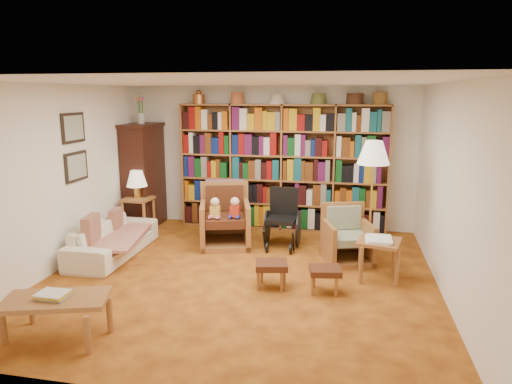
% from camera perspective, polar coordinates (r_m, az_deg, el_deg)
% --- Properties ---
extents(floor, '(5.00, 5.00, 0.00)m').
position_cam_1_polar(floor, '(6.13, -1.90, -10.52)').
color(floor, '#BB6B1C').
rests_on(floor, ground).
extents(ceiling, '(5.00, 5.00, 0.00)m').
position_cam_1_polar(ceiling, '(5.67, -2.08, 13.53)').
color(ceiling, white).
rests_on(ceiling, wall_back).
extents(wall_back, '(5.00, 0.00, 5.00)m').
position_cam_1_polar(wall_back, '(8.19, 2.06, 4.30)').
color(wall_back, white).
rests_on(wall_back, floor).
extents(wall_front, '(5.00, 0.00, 5.00)m').
position_cam_1_polar(wall_front, '(3.46, -11.65, -6.77)').
color(wall_front, white).
rests_on(wall_front, floor).
extents(wall_left, '(0.00, 5.00, 5.00)m').
position_cam_1_polar(wall_left, '(6.79, -22.99, 1.74)').
color(wall_left, white).
rests_on(wall_left, floor).
extents(wall_right, '(0.00, 5.00, 5.00)m').
position_cam_1_polar(wall_right, '(5.74, 23.08, -0.00)').
color(wall_right, white).
rests_on(wall_right, floor).
extents(bookshelf, '(3.60, 0.30, 2.42)m').
position_cam_1_polar(bookshelf, '(8.00, 3.28, 3.53)').
color(bookshelf, '#A16232').
rests_on(bookshelf, floor).
extents(curio_cabinet, '(0.50, 0.95, 2.40)m').
position_cam_1_polar(curio_cabinet, '(8.43, -13.84, 2.14)').
color(curio_cabinet, '#36140E').
rests_on(curio_cabinet, floor).
extents(framed_pictures, '(0.03, 0.52, 0.97)m').
position_cam_1_polar(framed_pictures, '(6.98, -21.71, 5.21)').
color(framed_pictures, black).
rests_on(framed_pictures, wall_left).
extents(sofa, '(1.75, 0.70, 0.51)m').
position_cam_1_polar(sofa, '(7.14, -17.41, -5.62)').
color(sofa, '#EDE3C9').
rests_on(sofa, floor).
extents(sofa_throw, '(0.99, 1.51, 0.04)m').
position_cam_1_polar(sofa_throw, '(7.10, -17.08, -5.31)').
color(sofa_throw, beige).
rests_on(sofa_throw, sofa).
extents(cushion_left, '(0.15, 0.35, 0.34)m').
position_cam_1_polar(cushion_left, '(7.44, -17.10, -3.32)').
color(cushion_left, maroon).
rests_on(cushion_left, sofa).
extents(cushion_right, '(0.20, 0.43, 0.41)m').
position_cam_1_polar(cushion_right, '(6.86, -19.87, -4.80)').
color(cushion_right, maroon).
rests_on(cushion_right, sofa).
extents(side_table_lamp, '(0.49, 0.49, 0.64)m').
position_cam_1_polar(side_table_lamp, '(8.03, -14.51, -1.77)').
color(side_table_lamp, '#A16232').
rests_on(side_table_lamp, floor).
extents(table_lamp, '(0.35, 0.35, 0.47)m').
position_cam_1_polar(table_lamp, '(7.94, -14.69, 1.53)').
color(table_lamp, gold).
rests_on(table_lamp, side_table_lamp).
extents(armchair_leather, '(1.00, 1.01, 0.99)m').
position_cam_1_polar(armchair_leather, '(7.33, -3.67, -3.39)').
color(armchair_leather, '#A16232').
rests_on(armchair_leather, floor).
extents(armchair_sage, '(0.85, 0.85, 0.80)m').
position_cam_1_polar(armchair_sage, '(6.78, 11.40, -5.77)').
color(armchair_sage, '#A16232').
rests_on(armchair_sage, floor).
extents(wheelchair, '(0.53, 0.74, 0.92)m').
position_cam_1_polar(wheelchair, '(7.21, 3.34, -3.52)').
color(wheelchair, black).
rests_on(wheelchair, floor).
extents(floor_lamp, '(0.46, 0.46, 1.73)m').
position_cam_1_polar(floor_lamp, '(6.64, 14.46, 4.20)').
color(floor_lamp, gold).
rests_on(floor_lamp, floor).
extents(side_table_papers, '(0.61, 0.61, 0.55)m').
position_cam_1_polar(side_table_papers, '(6.12, 15.11, -6.56)').
color(side_table_papers, '#A16232').
rests_on(side_table_papers, floor).
extents(footstool_a, '(0.45, 0.40, 0.33)m').
position_cam_1_polar(footstool_a, '(5.71, 1.95, -9.32)').
color(footstool_a, '#4D2714').
rests_on(footstool_a, floor).
extents(footstool_b, '(0.42, 0.37, 0.32)m').
position_cam_1_polar(footstool_b, '(5.64, 8.63, -9.88)').
color(footstool_b, '#4D2714').
rests_on(footstool_b, floor).
extents(coffee_table, '(1.08, 0.76, 0.48)m').
position_cam_1_polar(coffee_table, '(4.96, -23.73, -12.58)').
color(coffee_table, '#A16232').
rests_on(coffee_table, floor).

